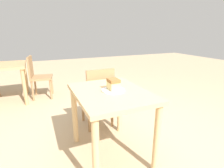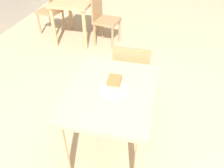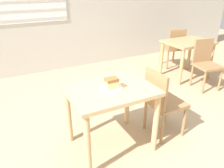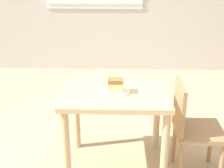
% 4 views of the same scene
% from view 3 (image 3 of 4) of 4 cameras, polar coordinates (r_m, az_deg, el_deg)
% --- Properties ---
extents(ground_plane, '(14.00, 14.00, 0.00)m').
position_cam_3_polar(ground_plane, '(2.36, 3.97, -20.74)').
color(ground_plane, tan).
extents(dining_table_near, '(0.86, 0.68, 0.72)m').
position_cam_3_polar(dining_table_near, '(2.25, -0.35, -3.91)').
color(dining_table_near, tan).
rests_on(dining_table_near, ground_plane).
extents(dining_table_far, '(0.84, 0.64, 0.70)m').
position_cam_3_polar(dining_table_far, '(4.37, 19.15, 8.93)').
color(dining_table_far, tan).
rests_on(dining_table_far, ground_plane).
extents(chair_near_window, '(0.39, 0.39, 0.83)m').
position_cam_3_polar(chair_near_window, '(2.57, 12.97, -4.32)').
color(chair_near_window, '#9E754C').
rests_on(chair_near_window, ground_plane).
extents(chair_far_corner, '(0.44, 0.44, 0.83)m').
position_cam_3_polar(chair_far_corner, '(4.04, 23.27, 5.19)').
color(chair_far_corner, '#9E754C').
rests_on(chair_far_corner, ground_plane).
extents(chair_far_opposite, '(0.46, 0.46, 0.83)m').
position_cam_3_polar(chair_far_opposite, '(4.84, 15.77, 9.37)').
color(chair_far_opposite, '#9E754C').
rests_on(chair_far_opposite, ground_plane).
extents(plate, '(0.23, 0.23, 0.01)m').
position_cam_3_polar(plate, '(2.17, -0.22, -1.13)').
color(plate, white).
rests_on(plate, dining_table_near).
extents(cake_slice, '(0.12, 0.10, 0.11)m').
position_cam_3_polar(cake_slice, '(2.14, -0.25, 0.23)').
color(cake_slice, '#E0C67F').
rests_on(cake_slice, plate).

